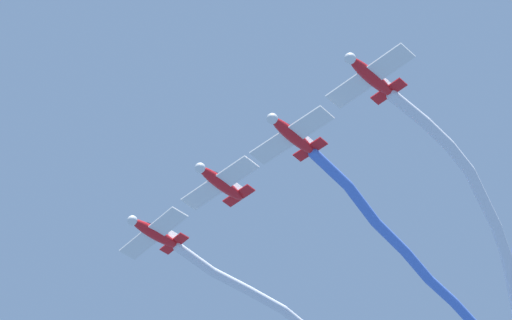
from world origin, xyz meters
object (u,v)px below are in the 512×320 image
object	(u,v)px
airplane_left_wing	(220,182)
airplane_slot	(370,76)
airplane_lead	(154,233)
airplane_right_wing	(292,135)

from	to	relation	value
airplane_left_wing	airplane_slot	distance (m)	12.71
airplane_lead	airplane_slot	distance (m)	19.08
airplane_right_wing	airplane_slot	bearing A→B (deg)	87.79
airplane_left_wing	airplane_slot	size ratio (longest dim) A/B	1.00
airplane_right_wing	airplane_left_wing	bearing A→B (deg)	-92.21
airplane_lead	airplane_left_wing	xyz separation A→B (m)	(0.69, 6.33, 0.30)
airplane_left_wing	airplane_right_wing	size ratio (longest dim) A/B	1.00
airplane_right_wing	airplane_slot	world-z (taller)	airplane_slot
airplane_left_wing	airplane_right_wing	world-z (taller)	airplane_left_wing
airplane_lead	airplane_slot	size ratio (longest dim) A/B	1.01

